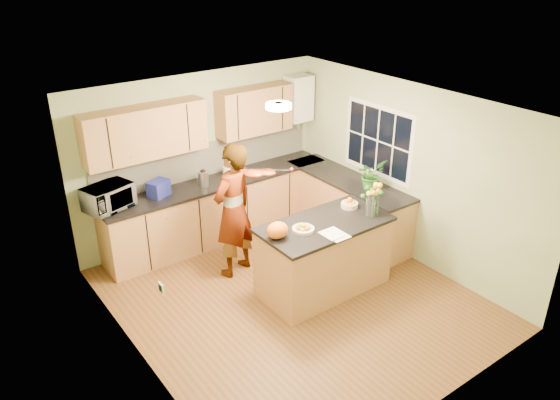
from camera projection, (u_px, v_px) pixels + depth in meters
floor at (292, 298)px, 7.02m from camera, size 4.50×4.50×0.00m
ceiling at (295, 108)px, 5.94m from camera, size 4.00×4.50×0.02m
wall_back at (201, 156)px, 8.12m from camera, size 4.00×0.02×2.50m
wall_front at (448, 302)px, 4.84m from camera, size 4.00×0.02×2.50m
wall_left at (134, 264)px, 5.41m from camera, size 0.02×4.50×2.50m
wall_right at (408, 173)px, 7.55m from camera, size 0.02×4.50×2.50m
back_counter at (220, 209)px, 8.28m from camera, size 3.64×0.62×0.94m
right_counter at (347, 207)px, 8.34m from camera, size 0.62×2.24×0.94m
splashback at (208, 158)px, 8.18m from camera, size 3.60×0.02×0.52m
upper_cabinets at (194, 123)px, 7.64m from camera, size 3.20×0.34×0.70m
boiler at (298, 98)px, 8.63m from camera, size 0.40×0.30×0.86m
window_right at (378, 141)px, 7.85m from camera, size 0.01×1.30×1.05m
light_switch at (161, 288)px, 4.96m from camera, size 0.02×0.09×0.09m
ceiling_lamp at (279, 106)px, 6.18m from camera, size 0.30×0.30×0.07m
peninsula_island at (324, 256)px, 7.02m from camera, size 1.69×0.86×0.97m
fruit_dish at (303, 228)px, 6.60m from camera, size 0.27×0.27×0.09m
orange_bowl at (350, 203)px, 7.19m from camera, size 0.22×0.22×0.13m
flower_vase at (372, 191)px, 6.85m from camera, size 0.28×0.28×0.52m
orange_bag at (277, 230)px, 6.43m from camera, size 0.32×0.30×0.20m
papers at (335, 234)px, 6.53m from camera, size 0.24×0.33×0.01m
violinist at (233, 211)px, 7.19m from camera, size 0.78×0.63×1.87m
violin at (254, 173)px, 6.90m from camera, size 0.68×0.59×0.17m
microwave at (108, 197)px, 7.15m from camera, size 0.70×0.57×0.34m
blue_box at (159, 188)px, 7.54m from camera, size 0.35×0.31×0.23m
kettle at (203, 178)px, 7.86m from camera, size 0.16×0.16×0.30m
jar_cream at (227, 172)px, 8.16m from camera, size 0.13×0.13×0.17m
jar_white at (233, 171)px, 8.19m from camera, size 0.12×0.12×0.16m
potted_plant at (371, 175)px, 7.72m from camera, size 0.44×0.40×0.43m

